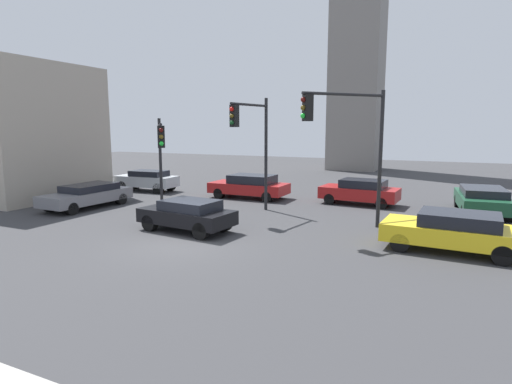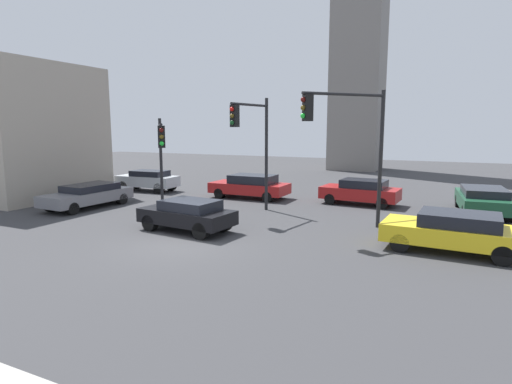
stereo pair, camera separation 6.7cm
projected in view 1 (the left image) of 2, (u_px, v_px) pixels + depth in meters
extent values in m
plane|color=#38383A|center=(181.00, 244.00, 15.27)|extent=(90.79, 90.79, 0.00)
cylinder|color=black|center=(161.00, 162.00, 22.78)|extent=(0.16, 0.16, 4.72)
cylinder|color=black|center=(160.00, 125.00, 20.54)|extent=(2.63, 3.21, 0.12)
cube|color=black|center=(161.00, 137.00, 18.93)|extent=(0.45, 0.45, 1.00)
sphere|color=#4C0F0C|center=(161.00, 130.00, 18.69)|extent=(0.20, 0.20, 0.20)
sphere|color=#594714|center=(161.00, 137.00, 18.74)|extent=(0.20, 0.20, 0.20)
sphere|color=green|center=(161.00, 144.00, 18.78)|extent=(0.20, 0.20, 0.20)
cylinder|color=black|center=(266.00, 155.00, 21.25)|extent=(0.16, 0.16, 5.69)
cylinder|color=black|center=(249.00, 105.00, 19.75)|extent=(0.62, 2.79, 0.12)
cube|color=black|center=(234.00, 116.00, 18.90)|extent=(0.37, 0.37, 1.00)
sphere|color=red|center=(232.00, 109.00, 18.69)|extent=(0.20, 0.20, 0.20)
sphere|color=#594714|center=(232.00, 116.00, 18.73)|extent=(0.20, 0.20, 0.20)
sphere|color=#14471E|center=(232.00, 123.00, 18.78)|extent=(0.20, 0.20, 0.20)
cylinder|color=black|center=(380.00, 160.00, 17.44)|extent=(0.16, 0.16, 5.74)
cylinder|color=black|center=(344.00, 94.00, 16.33)|extent=(2.63, 2.84, 0.12)
cube|color=black|center=(308.00, 108.00, 15.81)|extent=(0.45, 0.45, 1.00)
sphere|color=#4C0F0C|center=(303.00, 100.00, 15.69)|extent=(0.20, 0.20, 0.20)
sphere|color=#594714|center=(303.00, 108.00, 15.73)|extent=(0.20, 0.20, 0.20)
sphere|color=green|center=(303.00, 116.00, 15.78)|extent=(0.20, 0.20, 0.20)
cube|color=maroon|center=(249.00, 188.00, 25.22)|extent=(4.68, 2.03, 0.61)
cube|color=black|center=(252.00, 179.00, 25.05)|extent=(2.62, 1.79, 0.54)
cylinder|color=black|center=(219.00, 193.00, 25.19)|extent=(0.61, 0.37, 0.61)
cylinder|color=black|center=(232.00, 190.00, 26.68)|extent=(0.61, 0.37, 0.61)
cylinder|color=black|center=(267.00, 197.00, 23.86)|extent=(0.61, 0.37, 0.61)
cylinder|color=black|center=(278.00, 193.00, 25.35)|extent=(0.61, 0.37, 0.61)
cube|color=yellow|center=(451.00, 234.00, 14.28)|extent=(4.57, 2.28, 0.60)
cube|color=black|center=(459.00, 220.00, 14.10)|extent=(2.60, 1.93, 0.48)
cylinder|color=black|center=(400.00, 242.00, 14.31)|extent=(0.66, 0.40, 0.64)
cylinder|color=black|center=(408.00, 232.00, 15.76)|extent=(0.66, 0.40, 0.64)
cylinder|color=black|center=(503.00, 255.00, 12.89)|extent=(0.66, 0.40, 0.64)
cylinder|color=black|center=(501.00, 242.00, 14.34)|extent=(0.66, 0.40, 0.64)
cube|color=#19472D|center=(482.00, 201.00, 20.59)|extent=(2.50, 4.93, 0.64)
cube|color=black|center=(483.00, 192.00, 20.29)|extent=(2.08, 2.82, 0.41)
cylinder|color=black|center=(459.00, 201.00, 22.43)|extent=(0.43, 0.68, 0.65)
cylinder|color=black|center=(495.00, 203.00, 21.84)|extent=(0.43, 0.68, 0.65)
cylinder|color=black|center=(466.00, 212.00, 19.43)|extent=(0.43, 0.68, 0.65)
cylinder|color=black|center=(508.00, 215.00, 18.84)|extent=(0.43, 0.68, 0.65)
cube|color=#ADB2B7|center=(147.00, 181.00, 27.99)|extent=(4.22, 1.92, 0.68)
cube|color=black|center=(149.00, 174.00, 27.84)|extent=(2.40, 1.62, 0.41)
cylinder|color=black|center=(123.00, 186.00, 27.93)|extent=(0.71, 0.34, 0.69)
cylinder|color=black|center=(136.00, 184.00, 29.20)|extent=(0.71, 0.34, 0.69)
cylinder|color=black|center=(158.00, 188.00, 26.89)|extent=(0.71, 0.34, 0.69)
cylinder|color=black|center=(170.00, 186.00, 28.16)|extent=(0.71, 0.34, 0.69)
cube|color=black|center=(187.00, 216.00, 17.09)|extent=(4.10, 2.17, 0.57)
cube|color=black|center=(190.00, 206.00, 16.92)|extent=(2.35, 1.79, 0.44)
cylinder|color=black|center=(150.00, 223.00, 17.19)|extent=(0.70, 0.39, 0.68)
cylinder|color=black|center=(174.00, 216.00, 18.43)|extent=(0.70, 0.39, 0.68)
cylinder|color=black|center=(201.00, 231.00, 15.83)|extent=(0.70, 0.39, 0.68)
cylinder|color=black|center=(224.00, 223.00, 17.08)|extent=(0.70, 0.39, 0.68)
cube|color=maroon|center=(359.00, 193.00, 23.12)|extent=(4.31, 2.15, 0.65)
cube|color=black|center=(363.00, 184.00, 22.94)|extent=(2.45, 1.80, 0.48)
cylinder|color=black|center=(330.00, 199.00, 23.20)|extent=(0.63, 0.38, 0.60)
cylinder|color=black|center=(338.00, 195.00, 24.52)|extent=(0.63, 0.38, 0.60)
cylinder|color=black|center=(382.00, 203.00, 21.83)|extent=(0.63, 0.38, 0.60)
cylinder|color=black|center=(388.00, 199.00, 23.14)|extent=(0.63, 0.38, 0.60)
cube|color=slate|center=(87.00, 197.00, 22.09)|extent=(2.12, 4.86, 0.58)
cube|color=black|center=(90.00, 188.00, 22.23)|extent=(1.81, 2.75, 0.40)
cylinder|color=black|center=(71.00, 209.00, 20.35)|extent=(0.37, 0.63, 0.62)
cylinder|color=black|center=(50.00, 206.00, 21.07)|extent=(0.37, 0.63, 0.62)
cylinder|color=black|center=(121.00, 199.00, 23.20)|extent=(0.37, 0.63, 0.62)
cylinder|color=black|center=(100.00, 197.00, 23.92)|extent=(0.37, 0.63, 0.62)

